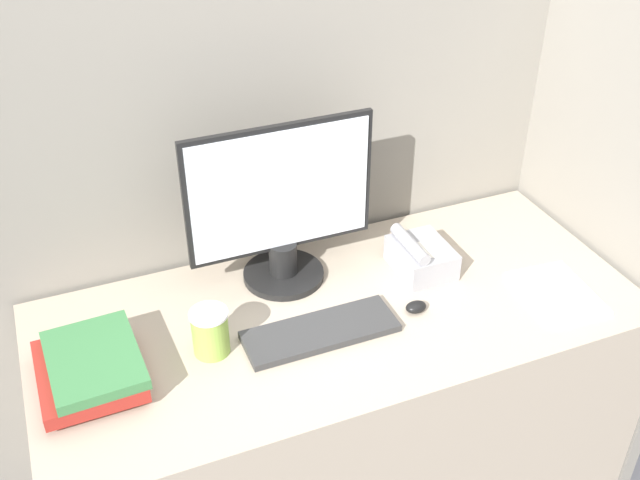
% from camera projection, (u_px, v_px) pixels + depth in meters
% --- Properties ---
extents(cubicle_panel_rear, '(2.06, 0.04, 1.60)m').
position_uv_depth(cubicle_panel_rear, '(289.00, 217.00, 2.33)').
color(cubicle_panel_rear, gray).
rests_on(cubicle_panel_rear, ground_plane).
extents(cubicle_panel_right, '(0.04, 0.79, 1.60)m').
position_uv_depth(cubicle_panel_right, '(594.00, 220.00, 2.31)').
color(cubicle_panel_right, gray).
rests_on(cubicle_panel_right, ground_plane).
extents(desk, '(1.66, 0.73, 0.73)m').
position_uv_depth(desk, '(339.00, 404.00, 2.26)').
color(desk, tan).
rests_on(desk, ground_plane).
extents(monitor, '(0.53, 0.23, 0.48)m').
position_uv_depth(monitor, '(281.00, 212.00, 2.06)').
color(monitor, black).
rests_on(monitor, desk).
extents(keyboard, '(0.41, 0.14, 0.02)m').
position_uv_depth(keyboard, '(320.00, 331.00, 1.97)').
color(keyboard, '#333333').
rests_on(keyboard, desk).
extents(mouse, '(0.06, 0.04, 0.03)m').
position_uv_depth(mouse, '(416.00, 307.00, 2.05)').
color(mouse, black).
rests_on(mouse, desk).
extents(coffee_cup, '(0.10, 0.10, 0.13)m').
position_uv_depth(coffee_cup, '(210.00, 332.00, 1.89)').
color(coffee_cup, '#8CB247').
rests_on(coffee_cup, desk).
extents(book_stack, '(0.25, 0.30, 0.09)m').
position_uv_depth(book_stack, '(91.00, 368.00, 1.81)').
color(book_stack, '#C6B78C').
rests_on(book_stack, desk).
extents(desk_telephone, '(0.15, 0.19, 0.12)m').
position_uv_depth(desk_telephone, '(421.00, 256.00, 2.19)').
color(desk_telephone, '#99999E').
rests_on(desk_telephone, desk).
extents(paper_pile, '(0.21, 0.27, 0.01)m').
position_uv_depth(paper_pile, '(557.00, 293.00, 2.11)').
color(paper_pile, white).
rests_on(paper_pile, desk).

